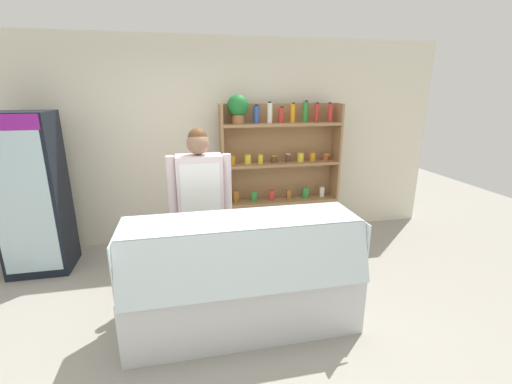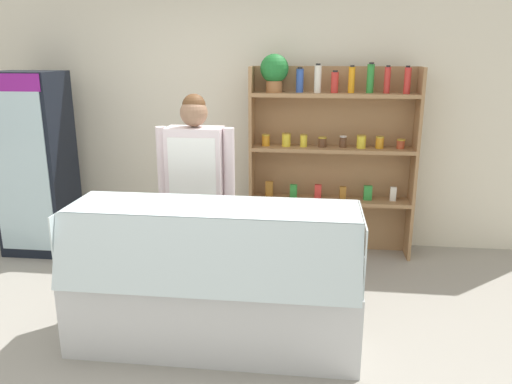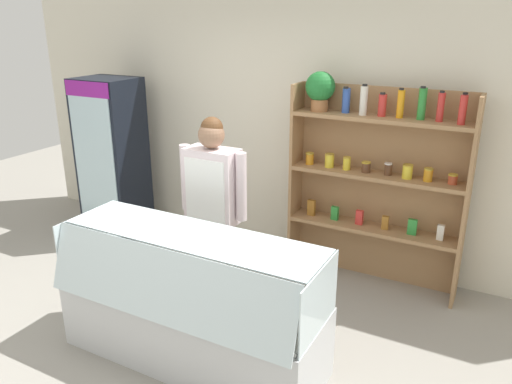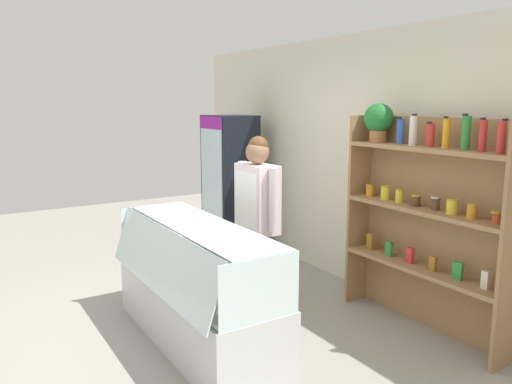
{
  "view_description": "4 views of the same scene",
  "coord_description": "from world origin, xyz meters",
  "px_view_note": "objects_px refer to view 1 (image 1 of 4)",
  "views": [
    {
      "loc": [
        -0.23,
        -2.58,
        2.03
      ],
      "look_at": [
        0.44,
        0.56,
        1.08
      ],
      "focal_mm": 24.0,
      "sensor_mm": 36.0,
      "label": 1
    },
    {
      "loc": [
        0.87,
        -3.09,
        2.01
      ],
      "look_at": [
        0.42,
        0.63,
        0.95
      ],
      "focal_mm": 35.0,
      "sensor_mm": 36.0,
      "label": 2
    },
    {
      "loc": [
        2.11,
        -2.55,
        2.46
      ],
      "look_at": [
        0.43,
        0.59,
        1.19
      ],
      "focal_mm": 35.0,
      "sensor_mm": 36.0,
      "label": 3
    },
    {
      "loc": [
        3.8,
        -1.66,
        2.0
      ],
      "look_at": [
        0.31,
        0.53,
        1.25
      ],
      "focal_mm": 35.0,
      "sensor_mm": 36.0,
      "label": 4
    }
  ],
  "objects_px": {
    "shelving_unit": "(275,160)",
    "shop_clerk": "(200,196)",
    "drinks_fridge": "(32,195)",
    "deli_display_case": "(243,294)"
  },
  "relations": [
    {
      "from": "shop_clerk",
      "to": "shelving_unit",
      "type": "bearing_deg",
      "value": 44.13
    },
    {
      "from": "shelving_unit",
      "to": "shop_clerk",
      "type": "xyz_separation_m",
      "value": [
        -1.06,
        -1.03,
        -0.12
      ]
    },
    {
      "from": "drinks_fridge",
      "to": "shop_clerk",
      "type": "distance_m",
      "value": 1.97
    },
    {
      "from": "drinks_fridge",
      "to": "deli_display_case",
      "type": "relative_size",
      "value": 0.92
    },
    {
      "from": "drinks_fridge",
      "to": "shelving_unit",
      "type": "height_order",
      "value": "shelving_unit"
    },
    {
      "from": "shelving_unit",
      "to": "shop_clerk",
      "type": "relative_size",
      "value": 1.18
    },
    {
      "from": "drinks_fridge",
      "to": "deli_display_case",
      "type": "bearing_deg",
      "value": -35.36
    },
    {
      "from": "drinks_fridge",
      "to": "deli_display_case",
      "type": "xyz_separation_m",
      "value": [
        2.12,
        -1.5,
        -0.6
      ]
    },
    {
      "from": "drinks_fridge",
      "to": "shelving_unit",
      "type": "xyz_separation_m",
      "value": [
        2.89,
        0.31,
        0.21
      ]
    },
    {
      "from": "shop_clerk",
      "to": "drinks_fridge",
      "type": "bearing_deg",
      "value": 158.46
    }
  ]
}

